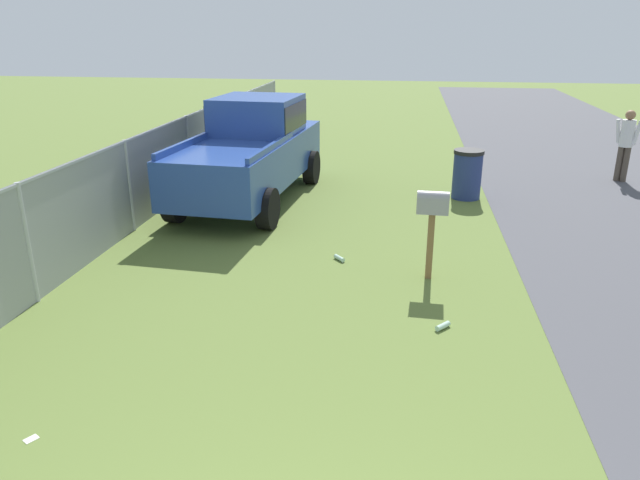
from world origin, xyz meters
TOP-DOWN VIEW (x-y plane):
  - mailbox at (6.57, -0.78)m, footprint 0.23×0.46m
  - pickup_truck at (10.38, 2.82)m, footprint 5.29×2.39m
  - trash_bin at (11.06, -1.68)m, footprint 0.63×0.63m
  - pedestrian at (13.09, -5.44)m, footprint 0.30×0.52m
  - fence_section at (9.49, 4.44)m, footprint 20.97×0.07m
  - litter_bottle_far_scatter at (7.07, 0.59)m, footprint 0.21×0.20m
  - litter_wrapper_by_mailbox at (2.38, 2.83)m, footprint 0.15×0.13m
  - litter_bottle_midfield_a at (5.01, -0.92)m, footprint 0.21×0.20m

SIDE VIEW (x-z plane):
  - litter_wrapper_by_mailbox at x=2.38m, z-range 0.00..0.01m
  - litter_bottle_far_scatter at x=7.07m, z-range 0.00..0.07m
  - litter_bottle_midfield_a at x=5.01m, z-range 0.00..0.07m
  - trash_bin at x=11.06m, z-range 0.00..1.04m
  - fence_section at x=9.49m, z-range 0.07..1.71m
  - pedestrian at x=13.09m, z-range 0.13..1.80m
  - mailbox at x=6.57m, z-range 0.38..1.70m
  - pickup_truck at x=10.38m, z-range 0.06..2.15m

